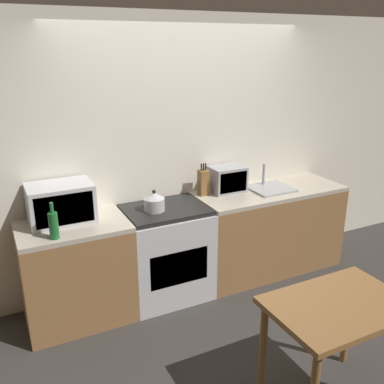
{
  "coord_description": "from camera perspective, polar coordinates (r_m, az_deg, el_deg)",
  "views": [
    {
      "loc": [
        -1.73,
        -2.56,
        2.32
      ],
      "look_at": [
        -0.11,
        0.71,
        1.05
      ],
      "focal_mm": 40.0,
      "sensor_mm": 36.0,
      "label": 1
    }
  ],
  "objects": [
    {
      "name": "ground_plane",
      "position": [
        3.86,
        6.47,
        -17.88
      ],
      "size": [
        16.0,
        16.0,
        0.0
      ],
      "primitive_type": "plane",
      "color": "#33302D"
    },
    {
      "name": "sink_basin",
      "position": [
        4.47,
        10.38,
        0.56
      ],
      "size": [
        0.42,
        0.38,
        0.24
      ],
      "color": "#999BA0",
      "rests_on": "counter_right_run"
    },
    {
      "name": "dining_table",
      "position": [
        2.99,
        18.83,
        -15.72
      ],
      "size": [
        0.89,
        0.61,
        0.77
      ],
      "color": "brown",
      "rests_on": "ground_plane"
    },
    {
      "name": "toaster_oven",
      "position": [
        4.32,
        4.7,
        1.74
      ],
      "size": [
        0.34,
        0.26,
        0.26
      ],
      "color": "#999BA0",
      "rests_on": "counter_right_run"
    },
    {
      "name": "kettle",
      "position": [
        3.83,
        -5.05,
        -1.3
      ],
      "size": [
        0.19,
        0.19,
        0.2
      ],
      "color": "#B7B7BC",
      "rests_on": "stove_range"
    },
    {
      "name": "stove_range",
      "position": [
        4.1,
        -3.48,
        -8.04
      ],
      "size": [
        0.77,
        0.62,
        0.9
      ],
      "color": "silver",
      "rests_on": "ground_plane"
    },
    {
      "name": "counter_left_run",
      "position": [
        3.89,
        -15.12,
        -10.24
      ],
      "size": [
        0.9,
        0.62,
        0.9
      ],
      "color": "olive",
      "rests_on": "ground_plane"
    },
    {
      "name": "counter_right_run",
      "position": [
        4.63,
        10.04,
        -4.95
      ],
      "size": [
        1.58,
        0.62,
        0.9
      ],
      "color": "olive",
      "rests_on": "ground_plane"
    },
    {
      "name": "bottle",
      "position": [
        3.43,
        -17.97,
        -4.19
      ],
      "size": [
        0.07,
        0.07,
        0.29
      ],
      "color": "#1E662D",
      "rests_on": "counter_left_run"
    },
    {
      "name": "microwave",
      "position": [
        3.73,
        -17.1,
        -1.41
      ],
      "size": [
        0.53,
        0.37,
        0.33
      ],
      "color": "silver",
      "rests_on": "counter_left_run"
    },
    {
      "name": "wall_back",
      "position": [
        4.22,
        -1.34,
        5.18
      ],
      "size": [
        10.0,
        0.06,
        2.6
      ],
      "color": "silver",
      "rests_on": "ground_plane"
    },
    {
      "name": "knife_block",
      "position": [
        4.21,
        1.52,
        1.29
      ],
      "size": [
        0.09,
        0.09,
        0.32
      ],
      "color": "brown",
      "rests_on": "counter_right_run"
    }
  ]
}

